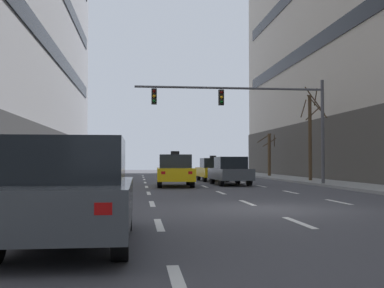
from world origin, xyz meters
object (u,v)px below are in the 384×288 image
(car_driving_3, at_px, (72,192))
(street_tree_0, at_px, (310,133))
(taxi_driving_0, at_px, (213,170))
(taxi_driving_1, at_px, (175,171))
(car_driving_2, at_px, (230,171))
(street_tree_1, at_px, (269,153))
(traffic_signal_0, at_px, (254,108))

(car_driving_3, distance_m, street_tree_0, 24.52)
(taxi_driving_0, xyz_separation_m, taxi_driving_1, (-3.08, -6.47, 0.07))
(car_driving_2, xyz_separation_m, street_tree_1, (5.73, 12.09, 1.21))
(car_driving_2, height_order, street_tree_0, street_tree_0)
(taxi_driving_0, bearing_deg, street_tree_1, 49.21)
(car_driving_3, height_order, street_tree_0, street_tree_0)
(car_driving_3, bearing_deg, street_tree_0, 60.42)
(taxi_driving_1, xyz_separation_m, street_tree_1, (8.99, 13.31, 1.16))
(traffic_signal_0, bearing_deg, street_tree_1, 71.08)
(taxi_driving_0, bearing_deg, traffic_signal_0, -79.35)
(taxi_driving_1, distance_m, traffic_signal_0, 5.54)
(car_driving_2, bearing_deg, street_tree_0, 23.81)
(taxi_driving_1, bearing_deg, street_tree_1, 55.97)
(street_tree_0, bearing_deg, street_tree_1, 90.07)
(taxi_driving_1, xyz_separation_m, car_driving_2, (3.26, 1.22, -0.05))
(car_driving_2, relative_size, traffic_signal_0, 0.42)
(street_tree_1, bearing_deg, car_driving_2, -115.34)
(taxi_driving_1, xyz_separation_m, car_driving_3, (-3.06, -17.49, 0.01))
(traffic_signal_0, bearing_deg, car_driving_3, -113.21)
(taxi_driving_0, height_order, street_tree_0, street_tree_0)
(traffic_signal_0, bearing_deg, taxi_driving_0, 100.65)
(car_driving_3, distance_m, street_tree_1, 33.09)
(taxi_driving_1, bearing_deg, taxi_driving_0, 64.53)
(car_driving_2, bearing_deg, car_driving_3, -108.66)
(car_driving_3, bearing_deg, car_driving_2, 71.34)
(traffic_signal_0, distance_m, street_tree_0, 6.24)
(taxi_driving_0, relative_size, car_driving_3, 0.91)
(car_driving_3, xyz_separation_m, street_tree_1, (12.04, 30.80, 1.15))
(car_driving_3, bearing_deg, taxi_driving_0, 75.63)
(car_driving_2, bearing_deg, street_tree_1, 64.66)
(car_driving_3, bearing_deg, traffic_signal_0, 66.79)
(taxi_driving_0, relative_size, taxi_driving_1, 0.91)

